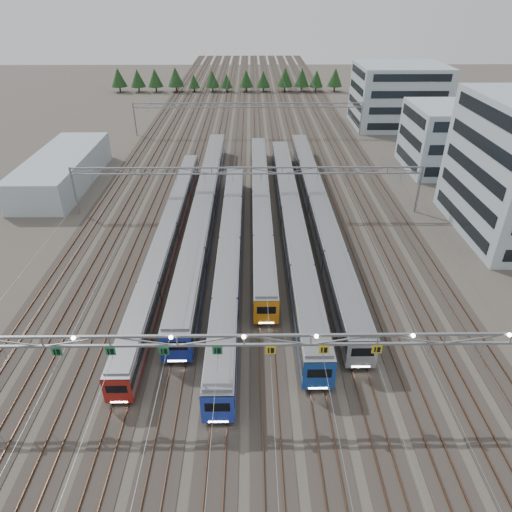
{
  "coord_description": "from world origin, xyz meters",
  "views": [
    {
      "loc": [
        0.7,
        -28.97,
        32.91
      ],
      "look_at": [
        1.22,
        19.98,
        3.5
      ],
      "focal_mm": 32.0,
      "sensor_mm": 36.0,
      "label": 1
    }
  ],
  "objects_px": {
    "gantry_near": "(243,343)",
    "train_a": "(169,233)",
    "train_b": "(205,206)",
    "depot_bldg_mid": "(445,138)",
    "train_d": "(261,201)",
    "west_shed": "(63,169)",
    "train_c": "(230,248)",
    "train_e": "(291,217)",
    "gantry_mid": "(247,176)",
    "train_f": "(318,207)",
    "depot_bldg_north": "(398,96)",
    "gantry_far": "(248,109)"
  },
  "relations": [
    {
      "from": "gantry_mid",
      "to": "west_shed",
      "type": "height_order",
      "value": "gantry_mid"
    },
    {
      "from": "train_b",
      "to": "depot_bldg_mid",
      "type": "xyz_separation_m",
      "value": [
        46.05,
        22.7,
        4.0
      ]
    },
    {
      "from": "west_shed",
      "to": "depot_bldg_mid",
      "type": "bearing_deg",
      "value": 5.31
    },
    {
      "from": "train_b",
      "to": "gantry_far",
      "type": "distance_m",
      "value": 47.97
    },
    {
      "from": "train_e",
      "to": "gantry_mid",
      "type": "relative_size",
      "value": 1.16
    },
    {
      "from": "gantry_far",
      "to": "west_shed",
      "type": "bearing_deg",
      "value": -137.93
    },
    {
      "from": "train_a",
      "to": "train_c",
      "type": "distance_m",
      "value": 10.28
    },
    {
      "from": "train_f",
      "to": "gantry_near",
      "type": "bearing_deg",
      "value": -106.82
    },
    {
      "from": "train_e",
      "to": "train_f",
      "type": "relative_size",
      "value": 0.97
    },
    {
      "from": "train_f",
      "to": "depot_bldg_mid",
      "type": "bearing_deg",
      "value": 39.51
    },
    {
      "from": "train_c",
      "to": "west_shed",
      "type": "height_order",
      "value": "west_shed"
    },
    {
      "from": "train_a",
      "to": "depot_bldg_north",
      "type": "height_order",
      "value": "depot_bldg_north"
    },
    {
      "from": "train_d",
      "to": "gantry_near",
      "type": "relative_size",
      "value": 1.06
    },
    {
      "from": "train_f",
      "to": "gantry_mid",
      "type": "relative_size",
      "value": 1.2
    },
    {
      "from": "train_f",
      "to": "gantry_near",
      "type": "height_order",
      "value": "gantry_near"
    },
    {
      "from": "train_a",
      "to": "gantry_far",
      "type": "distance_m",
      "value": 57.04
    },
    {
      "from": "train_c",
      "to": "gantry_far",
      "type": "relative_size",
      "value": 0.97
    },
    {
      "from": "train_c",
      "to": "west_shed",
      "type": "bearing_deg",
      "value": 138.22
    },
    {
      "from": "gantry_far",
      "to": "train_d",
      "type": "bearing_deg",
      "value": -87.14
    },
    {
      "from": "train_b",
      "to": "west_shed",
      "type": "xyz_separation_m",
      "value": [
        -28.17,
        15.8,
        0.41
      ]
    },
    {
      "from": "train_f",
      "to": "depot_bldg_mid",
      "type": "relative_size",
      "value": 4.24
    },
    {
      "from": "train_e",
      "to": "depot_bldg_mid",
      "type": "xyz_separation_m",
      "value": [
        32.55,
        26.93,
        4.09
      ]
    },
    {
      "from": "train_e",
      "to": "west_shed",
      "type": "bearing_deg",
      "value": 154.33
    },
    {
      "from": "train_b",
      "to": "gantry_far",
      "type": "bearing_deg",
      "value": 81.88
    },
    {
      "from": "train_d",
      "to": "west_shed",
      "type": "relative_size",
      "value": 1.98
    },
    {
      "from": "train_e",
      "to": "gantry_near",
      "type": "height_order",
      "value": "gantry_near"
    },
    {
      "from": "train_c",
      "to": "depot_bldg_mid",
      "type": "bearing_deg",
      "value": 40.97
    },
    {
      "from": "gantry_near",
      "to": "train_a",
      "type": "bearing_deg",
      "value": 110.87
    },
    {
      "from": "train_c",
      "to": "gantry_far",
      "type": "height_order",
      "value": "gantry_far"
    },
    {
      "from": "train_e",
      "to": "depot_bldg_north",
      "type": "xyz_separation_m",
      "value": [
        32.29,
        60.31,
        5.42
      ]
    },
    {
      "from": "train_b",
      "to": "depot_bldg_mid",
      "type": "bearing_deg",
      "value": 26.24
    },
    {
      "from": "train_d",
      "to": "gantry_far",
      "type": "bearing_deg",
      "value": 92.86
    },
    {
      "from": "train_c",
      "to": "train_e",
      "type": "xyz_separation_m",
      "value": [
        9.0,
        9.16,
        0.09
      ]
    },
    {
      "from": "train_f",
      "to": "west_shed",
      "type": "relative_size",
      "value": 2.26
    },
    {
      "from": "gantry_near",
      "to": "depot_bldg_mid",
      "type": "height_order",
      "value": "depot_bldg_mid"
    },
    {
      "from": "train_d",
      "to": "gantry_mid",
      "type": "distance_m",
      "value": 4.85
    },
    {
      "from": "gantry_mid",
      "to": "depot_bldg_mid",
      "type": "height_order",
      "value": "depot_bldg_mid"
    },
    {
      "from": "train_c",
      "to": "train_e",
      "type": "distance_m",
      "value": 12.84
    },
    {
      "from": "depot_bldg_north",
      "to": "depot_bldg_mid",
      "type": "bearing_deg",
      "value": -89.55
    },
    {
      "from": "train_b",
      "to": "depot_bldg_north",
      "type": "distance_m",
      "value": 72.6
    },
    {
      "from": "depot_bldg_mid",
      "to": "depot_bldg_north",
      "type": "bearing_deg",
      "value": 90.45
    },
    {
      "from": "train_b",
      "to": "train_e",
      "type": "height_order",
      "value": "train_b"
    },
    {
      "from": "gantry_near",
      "to": "depot_bldg_mid",
      "type": "distance_m",
      "value": 72.17
    },
    {
      "from": "train_c",
      "to": "train_d",
      "type": "height_order",
      "value": "train_c"
    },
    {
      "from": "train_f",
      "to": "gantry_mid",
      "type": "distance_m",
      "value": 12.3
    },
    {
      "from": "train_a",
      "to": "west_shed",
      "type": "bearing_deg",
      "value": 134.34
    },
    {
      "from": "depot_bldg_north",
      "to": "gantry_far",
      "type": "bearing_deg",
      "value": -167.35
    },
    {
      "from": "train_b",
      "to": "gantry_mid",
      "type": "relative_size",
      "value": 1.18
    },
    {
      "from": "depot_bldg_north",
      "to": "train_e",
      "type": "bearing_deg",
      "value": -118.16
    },
    {
      "from": "train_e",
      "to": "depot_bldg_north",
      "type": "bearing_deg",
      "value": 61.84
    }
  ]
}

